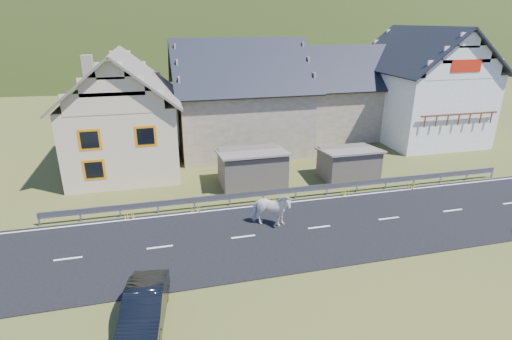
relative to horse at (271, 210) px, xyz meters
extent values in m
plane|color=#404C21|center=(2.38, -0.80, -0.93)|extent=(160.00, 160.00, 0.00)
cube|color=black|center=(2.38, -0.80, -0.91)|extent=(60.00, 7.00, 0.04)
cube|color=silver|center=(2.38, -0.80, -0.89)|extent=(60.00, 6.60, 0.01)
cube|color=#93969B|center=(2.38, 2.88, -0.35)|extent=(28.00, 0.08, 0.34)
cube|color=#93969B|center=(-11.62, 2.90, -0.58)|extent=(0.10, 0.06, 0.70)
cube|color=#93969B|center=(-9.62, 2.90, -0.58)|extent=(0.10, 0.06, 0.70)
cube|color=#93969B|center=(-7.62, 2.90, -0.58)|extent=(0.10, 0.06, 0.70)
cube|color=#93969B|center=(-5.62, 2.90, -0.58)|extent=(0.10, 0.06, 0.70)
cube|color=#93969B|center=(-3.62, 2.90, -0.58)|extent=(0.10, 0.06, 0.70)
cube|color=#93969B|center=(-1.62, 2.90, -0.58)|extent=(0.10, 0.06, 0.70)
cube|color=#93969B|center=(0.38, 2.90, -0.58)|extent=(0.10, 0.06, 0.70)
cube|color=#93969B|center=(2.38, 2.90, -0.58)|extent=(0.10, 0.06, 0.70)
cube|color=#93969B|center=(4.38, 2.90, -0.58)|extent=(0.10, 0.06, 0.70)
cube|color=#93969B|center=(6.38, 2.90, -0.58)|extent=(0.10, 0.06, 0.70)
cube|color=#93969B|center=(8.38, 2.90, -0.58)|extent=(0.10, 0.06, 0.70)
cube|color=#93969B|center=(10.38, 2.90, -0.58)|extent=(0.10, 0.06, 0.70)
cube|color=#93969B|center=(12.38, 2.90, -0.58)|extent=(0.10, 0.06, 0.70)
cube|color=#93969B|center=(14.38, 2.90, -0.58)|extent=(0.10, 0.06, 0.70)
cube|color=#93969B|center=(16.38, 2.90, -0.58)|extent=(0.10, 0.06, 0.70)
cube|color=brown|center=(0.38, 5.70, 0.17)|extent=(4.30, 3.30, 2.40)
cube|color=brown|center=(6.88, 5.20, 0.07)|extent=(3.80, 2.90, 2.20)
cube|color=beige|center=(-7.62, 11.20, 1.57)|extent=(7.00, 9.00, 5.00)
cube|color=orange|center=(-9.22, 6.70, 2.47)|extent=(1.30, 0.12, 1.30)
cube|color=orange|center=(-6.02, 6.70, 2.47)|extent=(1.30, 0.12, 1.30)
cube|color=orange|center=(-9.22, 6.70, 0.57)|extent=(1.30, 0.12, 1.30)
cube|color=tan|center=(-9.62, 12.70, 5.63)|extent=(0.70, 0.70, 2.40)
cube|color=tan|center=(1.38, 14.20, 1.57)|extent=(10.00, 9.00, 5.00)
cube|color=tan|center=(11.38, 16.20, 1.37)|extent=(9.00, 8.00, 4.60)
cube|color=white|center=(17.38, 13.20, 2.07)|extent=(8.00, 10.00, 6.00)
cube|color=red|center=(17.38, 8.17, 5.87)|extent=(2.60, 0.06, 0.90)
cube|color=brown|center=(17.38, 7.95, 2.27)|extent=(6.80, 0.12, 0.12)
ellipsoid|color=#273412|center=(7.38, 179.20, -20.93)|extent=(440.00, 280.00, 260.00)
imported|color=white|center=(0.00, 0.00, 0.00)|extent=(1.73, 2.32, 1.78)
imported|color=black|center=(-6.20, -5.76, -0.29)|extent=(1.88, 4.03, 1.28)
camera|label=1|loc=(-5.14, -17.61, 9.11)|focal=28.00mm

